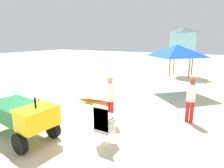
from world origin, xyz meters
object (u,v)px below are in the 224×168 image
Objects in this scene: utility_cart at (22,115)px; stacked_plastic_chairs at (103,122)px; lifeguard_near_left at (191,97)px; popup_canopy at (177,51)px; lifeguard_tower at (183,41)px; surfboard_pile at (95,100)px; lifeguard_near_center at (110,96)px; traffic_cone_near at (39,103)px.

stacked_plastic_chairs is at bearing 20.51° from utility_cart.
utility_cart is at bearing -159.49° from stacked_plastic_chairs.
popup_canopy is (-1.41, 3.87, 1.48)m from lifeguard_near_left.
lifeguard_tower reaches higher than popup_canopy.
popup_canopy reaches higher than utility_cart.
surfboard_pile is 1.39× the size of lifeguard_near_center.
lifeguard_near_left is 0.97× the size of lifeguard_near_center.
lifeguard_near_center is at bearing 52.38° from utility_cart.
popup_canopy is at bearing 85.16° from stacked_plastic_chairs.
surfboard_pile is 10.38m from lifeguard_tower.
stacked_plastic_chairs is (2.45, 0.92, -0.04)m from utility_cart.
lifeguard_tower is (-0.12, 12.69, 2.26)m from stacked_plastic_chairs.
stacked_plastic_chairs is at bearing -66.77° from lifeguard_near_center.
stacked_plastic_chairs is 3.60m from lifeguard_near_left.
stacked_plastic_chairs is at bearing -94.84° from popup_canopy.
lifeguard_tower is at bearing 76.77° from surfboard_pile.
lifeguard_near_center is (-0.62, 1.46, 0.30)m from stacked_plastic_chairs.
utility_cart is at bearing -49.35° from traffic_cone_near.
surfboard_pile is at bearing -179.80° from lifeguard_near_left.
lifeguard_near_left reaches higher than surfboard_pile.
stacked_plastic_chairs is at bearing -89.44° from lifeguard_tower.
utility_cart is at bearing -138.71° from lifeguard_near_left.
lifeguard_tower reaches higher than lifeguard_near_left.
stacked_plastic_chairs is at bearing -14.61° from traffic_cone_near.
stacked_plastic_chairs is 3.87m from surfboard_pile.
lifeguard_near_left is 4.38m from popup_canopy.
surfboard_pile is at bearing -127.60° from popup_canopy.
lifeguard_near_center is (1.78, -1.52, 0.88)m from surfboard_pile.
lifeguard_tower is (2.33, 13.61, 2.22)m from utility_cart.
lifeguard_near_left reaches higher than traffic_cone_near.
popup_canopy is at bearing -83.11° from lifeguard_tower.
utility_cart is 1.06× the size of surfboard_pile.
lifeguard_near_left is 6.50m from traffic_cone_near.
surfboard_pile is 2.50m from lifeguard_near_center.
surfboard_pile is 2.59m from traffic_cone_near.
utility_cart is 2.70m from traffic_cone_near.
traffic_cone_near is (-1.72, 2.01, -0.52)m from utility_cart.
surfboard_pile is at bearing 89.34° from utility_cart.
lifeguard_near_center is 0.44× the size of lifeguard_tower.
popup_canopy is at bearing 52.40° from surfboard_pile.
lifeguard_near_center is (1.83, 2.37, 0.26)m from utility_cart.
traffic_cone_near is (-3.55, -0.37, -0.78)m from lifeguard_near_center.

